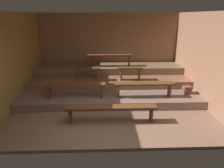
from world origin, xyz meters
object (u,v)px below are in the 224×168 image
Objects in this scene: bench_middle_left at (88,71)px; wooden_crate_lower at (187,90)px; bench_floor_center at (111,109)px; bench_lower_right at (144,85)px; bench_lower_left at (75,86)px; bench_upper_center at (110,57)px; bench_middle_right at (130,71)px.

bench_middle_left is 3.52× the size of wooden_crate_lower.
bench_floor_center is 2.79× the size of bench_middle_left.
bench_middle_left reaches higher than bench_floor_center.
bench_middle_left is at bearing 152.60° from bench_lower_right.
bench_upper_center is (1.07, 1.85, 0.48)m from bench_lower_left.
bench_middle_right is (1.72, 0.89, 0.21)m from bench_lower_left.
bench_middle_left is 1.41m from bench_middle_right.
bench_lower_left is (-1.02, 1.00, 0.23)m from bench_floor_center.
bench_upper_center is at bearing 117.74° from bench_lower_right.
bench_lower_right is at bearing -70.43° from bench_middle_right.
bench_lower_right is at bearing 0.00° from bench_lower_left.
bench_lower_left is at bearing -119.90° from bench_upper_center.
bench_middle_right is at bearing -55.60° from bench_upper_center.
bench_middle_right is at bearing 158.48° from wooden_crate_lower.
bench_lower_right is 1.95m from bench_middle_left.
bench_lower_left is 2.18× the size of bench_middle_right.
bench_middle_left and bench_middle_right have the same top height.
bench_upper_center reaches higher than bench_middle_left.
bench_lower_left is 1.05× the size of bench_upper_center.
bench_lower_left reaches higher than bench_floor_center.
bench_lower_right is 2.18× the size of bench_middle_right.
wooden_crate_lower reaches higher than bench_floor_center.
bench_middle_left is at bearing -127.93° from bench_upper_center.
bench_upper_center is (0.75, 0.96, 0.28)m from bench_middle_left.
wooden_crate_lower is (1.71, -0.68, -0.45)m from bench_middle_right.
bench_middle_left reaches higher than wooden_crate_lower.
bench_lower_right is 7.68× the size of wooden_crate_lower.
bench_upper_center reaches higher than bench_lower_right.
bench_lower_right is 2.18× the size of bench_middle_left.
bench_middle_left is 1.00× the size of bench_middle_right.
bench_middle_right is at bearing 69.76° from bench_floor_center.
wooden_crate_lower is at bearing -34.61° from bench_upper_center.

